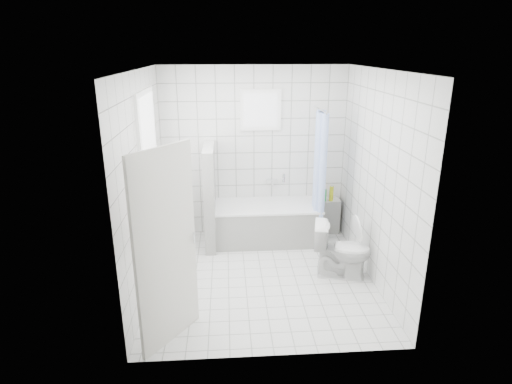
{
  "coord_description": "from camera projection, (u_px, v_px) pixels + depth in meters",
  "views": [
    {
      "loc": [
        -0.42,
        -4.89,
        2.82
      ],
      "look_at": [
        -0.05,
        0.35,
        1.05
      ],
      "focal_mm": 30.0,
      "sensor_mm": 36.0,
      "label": 1
    }
  ],
  "objects": [
    {
      "name": "wall_right",
      "position": [
        376.0,
        179.0,
        5.23
      ],
      "size": [
        0.02,
        3.0,
        2.6
      ],
      "primitive_type": "cube",
      "color": "white",
      "rests_on": "ground"
    },
    {
      "name": "wall_front",
      "position": [
        277.0,
        232.0,
        3.72
      ],
      "size": [
        2.8,
        0.02,
        2.6
      ],
      "primitive_type": "cube",
      "color": "white",
      "rests_on": "ground"
    },
    {
      "name": "tub_faucet",
      "position": [
        272.0,
        181.0,
        6.68
      ],
      "size": [
        0.18,
        0.06,
        0.06
      ],
      "primitive_type": "cube",
      "color": "silver",
      "rests_on": "wall_back"
    },
    {
      "name": "sill_bottles",
      "position": [
        157.0,
        198.0,
        5.37
      ],
      "size": [
        0.18,
        0.74,
        0.33
      ],
      "color": "#DB558B",
      "rests_on": "window_sill"
    },
    {
      "name": "window_left",
      "position": [
        150.0,
        153.0,
        5.24
      ],
      "size": [
        0.01,
        0.9,
        1.4
      ],
      "primitive_type": "cube",
      "color": "white",
      "rests_on": "wall_left"
    },
    {
      "name": "toilet",
      "position": [
        342.0,
        250.0,
        5.48
      ],
      "size": [
        0.79,
        0.56,
        0.73
      ],
      "primitive_type": "imported",
      "rotation": [
        0.0,
        0.0,
        1.34
      ],
      "color": "white",
      "rests_on": "ground"
    },
    {
      "name": "bathtub",
      "position": [
        267.0,
        222.0,
        6.54
      ],
      "size": [
        1.58,
        0.77,
        0.58
      ],
      "color": "white",
      "rests_on": "ground"
    },
    {
      "name": "partition_wall",
      "position": [
        210.0,
        197.0,
        6.28
      ],
      "size": [
        0.15,
        0.85,
        1.5
      ],
      "primitive_type": "cube",
      "color": "white",
      "rests_on": "ground"
    },
    {
      "name": "window_back",
      "position": [
        261.0,
        110.0,
        6.31
      ],
      "size": [
        0.5,
        0.01,
        0.5
      ],
      "primitive_type": "cube",
      "color": "white",
      "rests_on": "wall_back"
    },
    {
      "name": "ledge_bottles",
      "position": [
        326.0,
        194.0,
        6.69
      ],
      "size": [
        0.19,
        0.14,
        0.24
      ],
      "color": "#C9CE15",
      "rests_on": "tiled_ledge"
    },
    {
      "name": "ceiling",
      "position": [
        263.0,
        69.0,
        4.72
      ],
      "size": [
        3.0,
        3.0,
        0.0
      ],
      "primitive_type": "plane",
      "rotation": [
        3.14,
        0.0,
        0.0
      ],
      "color": "white",
      "rests_on": "ground"
    },
    {
      "name": "tiled_ledge",
      "position": [
        326.0,
        216.0,
        6.85
      ],
      "size": [
        0.4,
        0.24,
        0.55
      ],
      "primitive_type": "cube",
      "color": "white",
      "rests_on": "ground"
    },
    {
      "name": "window_sill",
      "position": [
        158.0,
        209.0,
        5.47
      ],
      "size": [
        0.18,
        1.02,
        0.08
      ],
      "primitive_type": "cube",
      "color": "white",
      "rests_on": "wall_left"
    },
    {
      "name": "ground",
      "position": [
        262.0,
        277.0,
        5.55
      ],
      "size": [
        3.0,
        3.0,
        0.0
      ],
      "primitive_type": "plane",
      "color": "white",
      "rests_on": "ground"
    },
    {
      "name": "shower_curtain",
      "position": [
        319.0,
        174.0,
        6.18
      ],
      "size": [
        0.14,
        0.48,
        1.78
      ],
      "primitive_type": null,
      "color": "#507AEC",
      "rests_on": "curtain_rod"
    },
    {
      "name": "curtain_rod",
      "position": [
        320.0,
        110.0,
        6.01
      ],
      "size": [
        0.02,
        0.8,
        0.02
      ],
      "primitive_type": "cylinder",
      "rotation": [
        1.57,
        0.0,
        0.0
      ],
      "color": "silver",
      "rests_on": "wall_back"
    },
    {
      "name": "wall_left",
      "position": [
        144.0,
        184.0,
        5.04
      ],
      "size": [
        0.02,
        3.0,
        2.6
      ],
      "primitive_type": "cube",
      "color": "white",
      "rests_on": "ground"
    },
    {
      "name": "wall_back",
      "position": [
        254.0,
        153.0,
        6.56
      ],
      "size": [
        2.8,
        0.02,
        2.6
      ],
      "primitive_type": "cube",
      "color": "white",
      "rests_on": "ground"
    },
    {
      "name": "door",
      "position": [
        166.0,
        250.0,
        4.07
      ],
      "size": [
        0.5,
        0.67,
        2.0
      ],
      "primitive_type": "cube",
      "rotation": [
        0.0,
        0.0,
        -0.63
      ],
      "color": "silver",
      "rests_on": "ground"
    }
  ]
}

